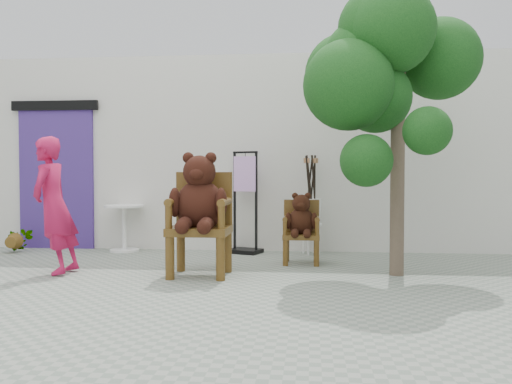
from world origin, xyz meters
TOP-DOWN VIEW (x-y plane):
  - ground_plane at (0.00, 0.00)m, footprint 60.00×60.00m
  - back_wall at (0.00, 3.10)m, footprint 9.00×1.00m
  - doorway at (-3.00, 2.58)m, footprint 1.40×0.11m
  - chair_big at (-0.28, 0.56)m, footprint 0.69×0.76m
  - chair_small at (0.88, 1.50)m, footprint 0.48×0.50m
  - person at (-2.02, 0.50)m, footprint 0.41×0.60m
  - cafe_table at (-1.82, 2.35)m, footprint 0.60×0.60m
  - display_stand at (0.04, 2.35)m, footprint 0.54×0.48m
  - stool_bucket at (1.01, 2.35)m, footprint 0.32×0.32m
  - tree at (1.79, 0.86)m, footprint 2.17×1.84m
  - potted_plant at (-3.40, 2.10)m, footprint 0.41×0.37m

SIDE VIEW (x-z plane):
  - ground_plane at x=0.00m, z-range 0.00..0.00m
  - potted_plant at x=-3.40m, z-range 0.00..0.42m
  - cafe_table at x=-1.82m, z-range 0.09..0.79m
  - chair_small at x=0.88m, z-range 0.07..1.01m
  - display_stand at x=0.04m, z-range -0.17..1.34m
  - stool_bucket at x=1.01m, z-range -0.08..1.37m
  - person at x=-2.02m, z-range 0.00..1.62m
  - chair_big at x=-0.28m, z-range 0.10..1.54m
  - doorway at x=-3.00m, z-range 0.00..2.33m
  - back_wall at x=0.00m, z-range 0.00..3.00m
  - tree at x=1.79m, z-range 0.79..4.12m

